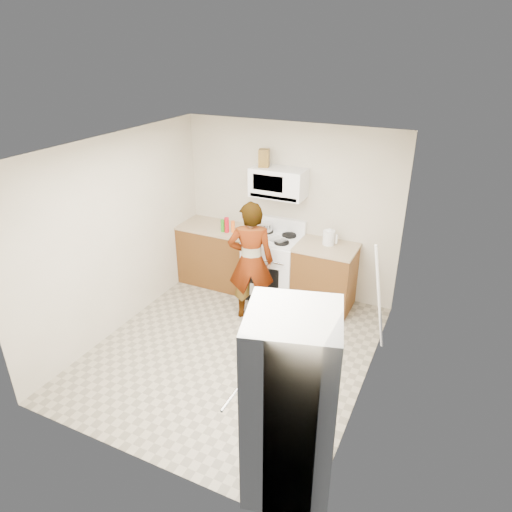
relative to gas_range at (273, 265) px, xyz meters
The scene contains 20 objects.
floor 1.56m from the gas_range, 86.14° to the right, with size 3.60×3.60×0.00m, color gray.
back_wall 0.83m from the gas_range, 72.00° to the left, with size 3.20×0.02×2.50m, color beige.
right_wall 2.37m from the gas_range, 41.25° to the right, with size 0.02×3.60×2.50m, color beige.
cabinet_left 0.94m from the gas_range, behind, with size 1.12×0.62×0.90m, color brown.
counter_left 1.03m from the gas_range, behind, with size 1.14×0.64×0.04m, color tan.
cabinet_right 0.78m from the gas_range, ahead, with size 0.80×0.62×0.90m, color brown.
counter_right 0.89m from the gas_range, ahead, with size 0.82×0.64×0.04m, color tan.
gas_range is the anchor object (origin of this frame).
microwave 1.22m from the gas_range, 90.00° to the left, with size 0.76×0.38×0.40m, color white.
person 0.75m from the gas_range, 93.57° to the right, with size 0.61×0.40×1.66m, color tan.
fridge 3.24m from the gas_range, 64.34° to the right, with size 0.70×0.70×1.70m, color silver.
kettle 0.96m from the gas_range, ahead, with size 0.17×0.17×0.20m, color silver.
jug 1.55m from the gas_range, 151.47° to the left, with size 0.14×0.14×0.24m, color brown.
saucepan 0.57m from the gas_range, 145.40° to the left, with size 0.20×0.20×0.11m, color silver.
tray 0.49m from the gas_range, 46.58° to the right, with size 0.25×0.16×0.05m, color white.
bottle_spray 0.90m from the gas_range, 169.61° to the right, with size 0.07×0.07×0.22m, color #B80D1D.
bottle_hot_sauce 0.82m from the gas_range, behind, with size 0.06×0.06×0.17m, color orange.
bottle_green_cap 0.94m from the gas_range, 169.66° to the right, with size 0.06×0.06×0.18m, color #238117.
pot_lid 0.66m from the gas_range, 157.93° to the right, with size 0.26×0.26×0.01m, color white.
broom 1.83m from the gas_range, 23.73° to the right, with size 0.03×0.03×1.46m, color white.
Camera 1 is at (2.23, -4.04, 3.47)m, focal length 32.00 mm.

